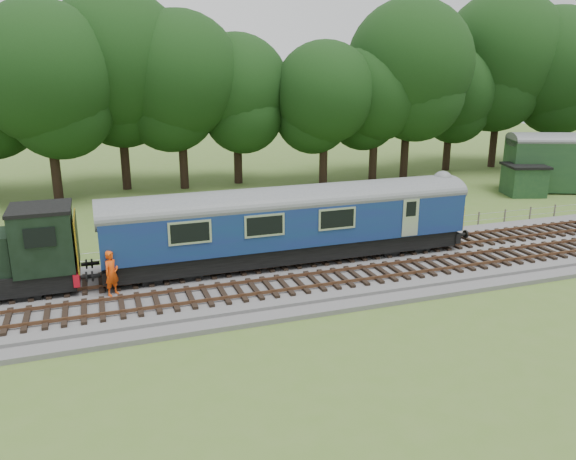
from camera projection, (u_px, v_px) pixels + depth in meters
name	position (u px, v px, depth m)	size (l,w,h in m)	color
ground	(367.00, 269.00, 27.96)	(120.00, 120.00, 0.00)	#4C6C27
ballast	(368.00, 266.00, 27.91)	(70.00, 7.00, 0.35)	#4C4C4F
track_north	(355.00, 253.00, 29.11)	(67.20, 2.40, 0.21)	black
track_south	(383.00, 272.00, 26.39)	(67.20, 2.40, 0.21)	black
fence	(331.00, 243.00, 32.03)	(64.00, 0.12, 1.00)	#6B6054
tree_line	(250.00, 185.00, 47.89)	(70.00, 8.00, 18.00)	black
dmu_railcar	(292.00, 218.00, 27.38)	(18.05, 2.86, 3.88)	black
worker	(112.00, 273.00, 23.66)	(0.71, 0.47, 1.96)	#EE480C
shed	(524.00, 180.00, 43.69)	(3.69, 3.69, 2.42)	#19381F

